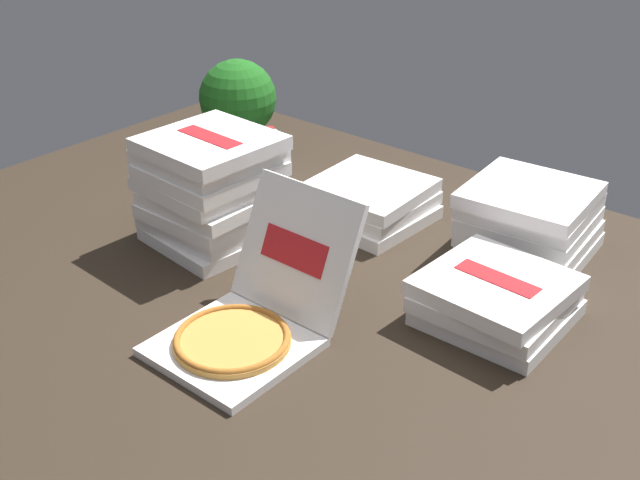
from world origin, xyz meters
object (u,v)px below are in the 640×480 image
object	(u,v)px
open_pizza_box	(252,315)
water_bottle_0	(272,159)
pizza_stack_right_near	(212,189)
potted_plant	(238,105)
pizza_stack_center_far	(530,220)
water_bottle_1	(271,153)
water_bottle_2	(251,147)
pizza_stack_left_far	(369,201)
pizza_stack_right_far	(496,299)

from	to	relation	value
open_pizza_box	water_bottle_0	world-z (taller)	open_pizza_box
pizza_stack_right_near	potted_plant	xyz separation A→B (m)	(-0.46, 0.59, 0.05)
pizza_stack_center_far	water_bottle_0	distance (m)	1.09
open_pizza_box	water_bottle_1	xyz separation A→B (m)	(-0.76, 0.89, 0.02)
water_bottle_2	pizza_stack_right_near	bearing A→B (deg)	-58.14
water_bottle_0	water_bottle_2	xyz separation A→B (m)	(-0.16, 0.04, 0.00)
open_pizza_box	water_bottle_0	xyz separation A→B (m)	(-0.71, 0.84, 0.02)
pizza_stack_left_far	potted_plant	bearing A→B (deg)	172.00
water_bottle_0	pizza_stack_left_far	bearing A→B (deg)	-1.01
open_pizza_box	pizza_stack_left_far	size ratio (longest dim) A/B	1.35
pizza_stack_right_near	potted_plant	size ratio (longest dim) A/B	1.00
open_pizza_box	water_bottle_2	distance (m)	1.23
pizza_stack_right_far	open_pizza_box	bearing A→B (deg)	-132.66
pizza_stack_left_far	pizza_stack_center_far	distance (m)	0.59
pizza_stack_left_far	potted_plant	size ratio (longest dim) A/B	0.96
water_bottle_0	water_bottle_1	size ratio (longest dim) A/B	1.00
open_pizza_box	pizza_stack_right_far	size ratio (longest dim) A/B	1.35
open_pizza_box	potted_plant	bearing A→B (deg)	136.43
pizza_stack_center_far	potted_plant	size ratio (longest dim) A/B	1.02
water_bottle_2	potted_plant	world-z (taller)	potted_plant
pizza_stack_right_far	water_bottle_0	size ratio (longest dim) A/B	1.96
pizza_stack_left_far	water_bottle_2	xyz separation A→B (m)	(-0.66, 0.05, 0.03)
water_bottle_1	potted_plant	xyz separation A→B (m)	(-0.24, 0.05, 0.14)
water_bottle_1	potted_plant	world-z (taller)	potted_plant
pizza_stack_right_far	water_bottle_1	bearing A→B (deg)	164.13
potted_plant	water_bottle_1	bearing A→B (deg)	-12.64
water_bottle_2	water_bottle_0	bearing A→B (deg)	-14.42
water_bottle_1	potted_plant	distance (m)	0.28
pizza_stack_center_far	potted_plant	xyz separation A→B (m)	(-1.37, -0.04, 0.12)
open_pizza_box	water_bottle_2	world-z (taller)	open_pizza_box
pizza_stack_left_far	pizza_stack_center_far	bearing A→B (deg)	14.80
water_bottle_1	pizza_stack_center_far	bearing A→B (deg)	4.71
pizza_stack_center_far	water_bottle_1	distance (m)	1.13
pizza_stack_right_near	potted_plant	world-z (taller)	potted_plant
pizza_stack_right_far	pizza_stack_center_far	world-z (taller)	pizza_stack_center_far
open_pizza_box	water_bottle_1	bearing A→B (deg)	130.28
water_bottle_1	water_bottle_2	distance (m)	0.11
pizza_stack_right_far	water_bottle_1	distance (m)	1.30
open_pizza_box	pizza_stack_right_near	size ratio (longest dim) A/B	1.29
pizza_stack_right_far	potted_plant	xyz separation A→B (m)	(-1.49, 0.41, 0.17)
open_pizza_box	pizza_stack_center_far	bearing A→B (deg)	69.35
pizza_stack_right_far	water_bottle_0	world-z (taller)	water_bottle_0
open_pizza_box	pizza_stack_left_far	distance (m)	0.86
pizza_stack_center_far	pizza_stack_right_near	bearing A→B (deg)	-144.98
pizza_stack_right_far	water_bottle_1	size ratio (longest dim) A/B	1.96
water_bottle_2	pizza_stack_center_far	bearing A→B (deg)	4.74
water_bottle_1	water_bottle_2	world-z (taller)	same
pizza_stack_right_far	pizza_stack_center_far	xyz separation A→B (m)	(-0.12, 0.45, 0.05)
pizza_stack_right_near	pizza_stack_center_far	size ratio (longest dim) A/B	0.98
water_bottle_1	potted_plant	size ratio (longest dim) A/B	0.49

